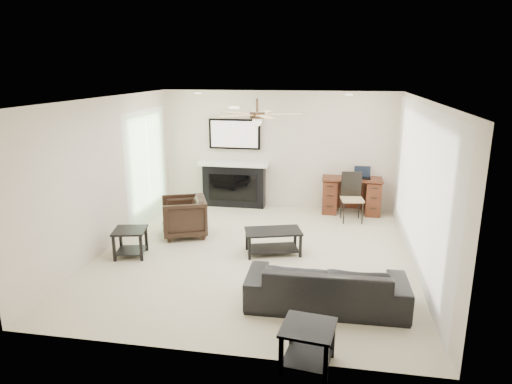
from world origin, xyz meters
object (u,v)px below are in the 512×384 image
(armchair, at_px, (184,217))
(fireplace_unit, at_px, (234,164))
(desk, at_px, (351,195))
(sofa, at_px, (326,285))
(coffee_table, at_px, (273,242))

(armchair, xyz_separation_m, fireplace_unit, (0.48, 1.96, 0.60))
(armchair, height_order, desk, desk)
(sofa, relative_size, desk, 1.65)
(armchair, distance_m, desk, 3.56)
(coffee_table, distance_m, desk, 2.78)
(sofa, height_order, desk, desk)
(sofa, distance_m, fireplace_unit, 4.67)
(armchair, relative_size, fireplace_unit, 0.41)
(sofa, height_order, armchair, armchair)
(sofa, height_order, fireplace_unit, fireplace_unit)
(coffee_table, height_order, fireplace_unit, fireplace_unit)
(coffee_table, xyz_separation_m, desk, (1.31, 2.45, 0.18))
(sofa, distance_m, desk, 4.07)
(sofa, distance_m, coffee_table, 1.84)
(armchair, distance_m, coffee_table, 1.79)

